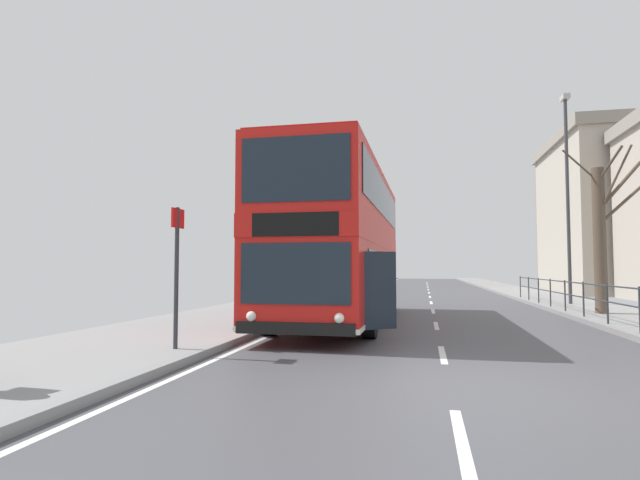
{
  "coord_description": "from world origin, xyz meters",
  "views": [
    {
      "loc": [
        -0.33,
        -7.22,
        1.62
      ],
      "look_at": [
        -2.92,
        5.39,
        2.33
      ],
      "focal_mm": 28.32,
      "sensor_mm": 36.0,
      "label": 1
    }
  ],
  "objects_px": {
    "bus_stop_sign_near": "(177,261)",
    "bare_tree_far_00": "(601,235)",
    "street_lamp_far_side": "(567,184)",
    "background_building_01": "(601,213)",
    "double_decker_bus_main": "(342,243)"
  },
  "relations": [
    {
      "from": "double_decker_bus_main",
      "to": "bare_tree_far_00",
      "type": "bearing_deg",
      "value": 20.83
    },
    {
      "from": "bus_stop_sign_near",
      "to": "double_decker_bus_main",
      "type": "bearing_deg",
      "value": 71.87
    },
    {
      "from": "double_decker_bus_main",
      "to": "bare_tree_far_00",
      "type": "relative_size",
      "value": 2.04
    },
    {
      "from": "bus_stop_sign_near",
      "to": "street_lamp_far_side",
      "type": "distance_m",
      "value": 17.75
    },
    {
      "from": "double_decker_bus_main",
      "to": "street_lamp_far_side",
      "type": "relative_size",
      "value": 1.27
    },
    {
      "from": "double_decker_bus_main",
      "to": "background_building_01",
      "type": "bearing_deg",
      "value": 61.94
    },
    {
      "from": "street_lamp_far_side",
      "to": "bare_tree_far_00",
      "type": "bearing_deg",
      "value": -92.56
    },
    {
      "from": "bare_tree_far_00",
      "to": "background_building_01",
      "type": "bearing_deg",
      "value": 72.32
    },
    {
      "from": "bus_stop_sign_near",
      "to": "bare_tree_far_00",
      "type": "xyz_separation_m",
      "value": [
        10.22,
        9.45,
        0.97
      ]
    },
    {
      "from": "street_lamp_far_side",
      "to": "bus_stop_sign_near",
      "type": "bearing_deg",
      "value": -126.73
    },
    {
      "from": "street_lamp_far_side",
      "to": "background_building_01",
      "type": "xyz_separation_m",
      "value": [
        9.45,
        25.75,
        1.34
      ]
    },
    {
      "from": "street_lamp_far_side",
      "to": "background_building_01",
      "type": "relative_size",
      "value": 0.68
    },
    {
      "from": "double_decker_bus_main",
      "to": "bare_tree_far_00",
      "type": "distance_m",
      "value": 8.71
    },
    {
      "from": "double_decker_bus_main",
      "to": "bus_stop_sign_near",
      "type": "xyz_separation_m",
      "value": [
        -2.08,
        -6.36,
        -0.61
      ]
    },
    {
      "from": "background_building_01",
      "to": "bare_tree_far_00",
      "type": "bearing_deg",
      "value": -107.68
    }
  ]
}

